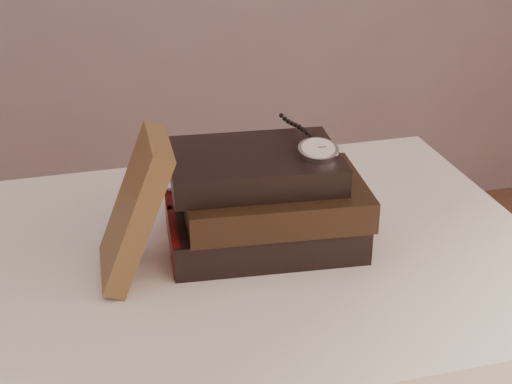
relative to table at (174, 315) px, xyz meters
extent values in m
cube|color=white|center=(0.00, 0.00, 0.07)|extent=(1.00, 0.60, 0.04)
cube|color=white|center=(0.00, 0.00, 0.01)|extent=(0.88, 0.49, 0.08)
cylinder|color=white|center=(0.45, 0.25, -0.30)|extent=(0.05, 0.05, 0.71)
cube|color=black|center=(0.13, 0.01, 0.12)|extent=(0.27, 0.20, 0.05)
cube|color=beige|center=(0.13, 0.01, 0.12)|extent=(0.26, 0.18, 0.04)
cube|color=gold|center=(0.01, 0.05, 0.12)|extent=(0.01, 0.01, 0.05)
cube|color=#6E0909|center=(0.01, 0.02, 0.12)|extent=(0.02, 0.16, 0.05)
cube|color=black|center=(0.14, 0.00, 0.16)|extent=(0.25, 0.18, 0.04)
cube|color=beige|center=(0.14, 0.00, 0.16)|extent=(0.24, 0.17, 0.03)
cube|color=gold|center=(0.03, 0.04, 0.16)|extent=(0.01, 0.01, 0.04)
cube|color=black|center=(0.12, 0.02, 0.20)|extent=(0.23, 0.17, 0.04)
cube|color=beige|center=(0.12, 0.02, 0.20)|extent=(0.23, 0.16, 0.03)
cube|color=gold|center=(0.02, 0.06, 0.20)|extent=(0.01, 0.01, 0.04)
cube|color=#48321B|center=(-0.04, -0.03, 0.18)|extent=(0.10, 0.12, 0.18)
cylinder|color=silver|center=(0.20, -0.01, 0.23)|extent=(0.06, 0.06, 0.02)
cylinder|color=white|center=(0.20, -0.01, 0.23)|extent=(0.05, 0.05, 0.01)
torus|color=silver|center=(0.20, -0.01, 0.23)|extent=(0.05, 0.05, 0.01)
cylinder|color=silver|center=(0.20, 0.02, 0.23)|extent=(0.01, 0.01, 0.01)
cube|color=black|center=(0.20, 0.00, 0.23)|extent=(0.00, 0.01, 0.00)
cube|color=black|center=(0.20, -0.01, 0.23)|extent=(0.01, 0.00, 0.00)
sphere|color=black|center=(0.20, 0.03, 0.23)|extent=(0.01, 0.01, 0.01)
sphere|color=black|center=(0.20, 0.04, 0.23)|extent=(0.01, 0.01, 0.01)
sphere|color=black|center=(0.20, 0.05, 0.23)|extent=(0.01, 0.01, 0.01)
sphere|color=black|center=(0.19, 0.06, 0.23)|extent=(0.01, 0.01, 0.01)
sphere|color=black|center=(0.19, 0.07, 0.23)|extent=(0.01, 0.01, 0.01)
sphere|color=black|center=(0.19, 0.08, 0.23)|extent=(0.01, 0.01, 0.01)
sphere|color=black|center=(0.19, 0.09, 0.23)|extent=(0.01, 0.01, 0.01)
sphere|color=black|center=(0.19, 0.10, 0.23)|extent=(0.01, 0.01, 0.01)
sphere|color=black|center=(0.18, 0.11, 0.23)|extent=(0.01, 0.01, 0.01)
torus|color=silver|center=(0.02, 0.10, 0.16)|extent=(0.05, 0.02, 0.05)
torus|color=silver|center=(0.07, 0.10, 0.16)|extent=(0.05, 0.02, 0.05)
cylinder|color=silver|center=(0.05, 0.10, 0.17)|extent=(0.01, 0.00, 0.00)
cylinder|color=silver|center=(0.00, 0.16, 0.16)|extent=(0.01, 0.11, 0.03)
cylinder|color=silver|center=(0.10, 0.15, 0.16)|extent=(0.01, 0.11, 0.03)
camera|label=1|loc=(-0.11, -0.84, 0.61)|focal=52.82mm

